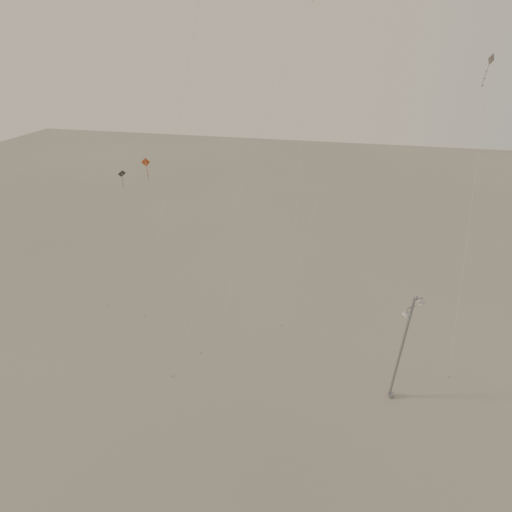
# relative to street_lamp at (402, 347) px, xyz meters

# --- Properties ---
(ground) EXTENTS (160.00, 160.00, 0.00)m
(ground) POSITION_rel_street_lamp_xyz_m (-8.96, 0.64, -4.57)
(ground) COLOR #9F9484
(ground) RESTS_ON ground
(street_lamp) EXTENTS (1.38, 1.21, 8.57)m
(street_lamp) POSITION_rel_street_lamp_xyz_m (0.00, 0.00, 0.00)
(street_lamp) COLOR gray
(street_lamp) RESTS_ON ground
(kite_0) EXTENTS (5.73, 9.86, 30.99)m
(kite_0) POSITION_rel_street_lamp_xyz_m (-17.19, 12.49, 19.48)
(kite_0) COLOR #973616
(kite_0) RESTS_ON ground
(kite_1) EXTENTS (9.03, 15.14, 29.20)m
(kite_1) POSITION_rel_street_lamp_xyz_m (-9.61, 9.06, 16.12)
(kite_1) COLOR #302A28
(kite_1) RESTS_ON ground
(kite_3) EXTENTS (4.43, 3.00, 14.95)m
(kite_3) POSITION_rel_street_lamp_xyz_m (-17.90, 3.49, 6.87)
(kite_3) COLOR #973616
(kite_3) RESTS_ON ground
(kite_4) EXTENTS (1.34, 5.79, 21.54)m
(kite_4) POSITION_rel_street_lamp_xyz_m (3.53, 6.90, 11.26)
(kite_4) COLOR #302A28
(kite_4) RESTS_ON ground
(kite_5) EXTENTS (0.59, 8.39, 27.25)m
(kite_5) POSITION_rel_street_lamp_xyz_m (-9.21, 18.70, 15.55)
(kite_5) COLOR #9A3F19
(kite_5) RESTS_ON ground
(kite_6) EXTENTS (2.12, 3.56, 12.33)m
(kite_6) POSITION_rel_street_lamp_xyz_m (-24.17, 8.34, 4.94)
(kite_6) COLOR #302A28
(kite_6) RESTS_ON ground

